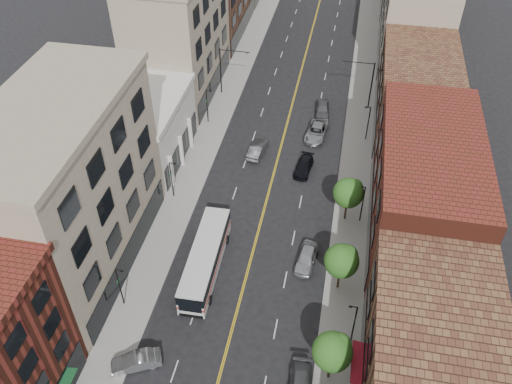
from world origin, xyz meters
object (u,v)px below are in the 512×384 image
Objects in this scene: car_parked_far at (306,258)px; car_lane_a at (304,167)px; car_angle_b at (136,361)px; car_lane_b at (317,132)px; car_lane_behind at (258,149)px; car_lane_c at (322,109)px; city_bus at (205,258)px.

car_parked_far is 1.02× the size of car_lane_a.
car_lane_a is at bearing 134.19° from car_angle_b.
car_parked_far is at bearing -75.74° from car_lane_a.
car_parked_far reaches higher than car_lane_b.
car_lane_behind is 13.24m from car_lane_c.
city_bus is 2.18× the size of car_lane_b.
car_angle_b is 31.88m from car_lane_a.
car_lane_a is 7.75m from car_lane_b.
car_lane_behind is 0.98× the size of car_lane_c.
car_lane_c is (0.98, 13.37, 0.16)m from car_lane_a.
city_bus is 19.75m from car_lane_a.
city_bus is 2.59× the size of car_lane_behind.
car_lane_c reaches higher than car_angle_b.
car_angle_b is at bearing -126.12° from car_parked_far.
car_angle_b is 0.95× the size of car_lane_a.
city_bus is at bearing -110.79° from car_lane_c.
car_lane_behind is at bearing 165.80° from car_lane_a.
car_angle_b is 44.92m from car_lane_c.
city_bus is 12.30m from car_angle_b.
city_bus reaches higher than car_lane_b.
car_lane_b is (8.58, 25.81, -1.05)m from city_bus.
city_bus is 2.62× the size of car_parked_far.
car_lane_b is at bearing 70.13° from city_bus.
car_lane_c reaches higher than car_lane_b.
car_parked_far reaches higher than car_lane_a.
car_lane_c is at bearing 72.89° from city_bus.
car_angle_b is at bearing -106.47° from city_bus.
car_parked_far is 15.33m from car_lane_a.
car_parked_far is (13.20, 14.75, 0.08)m from car_angle_b.
city_bus is at bearing 93.53° from car_lane_behind.
car_lane_c is (11.97, 43.30, 0.10)m from car_angle_b.
car_lane_b is at bearing -135.09° from car_lane_behind.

